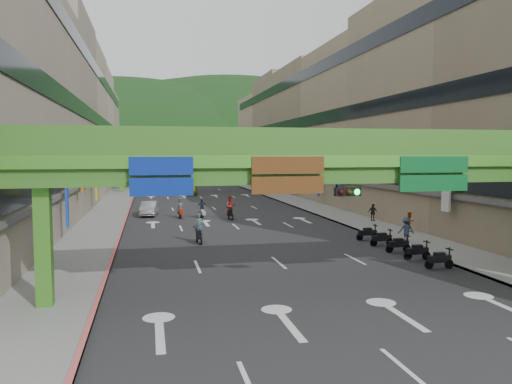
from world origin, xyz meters
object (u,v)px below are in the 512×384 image
object	(u,v)px
overpass_near	(341,174)
car_silver	(149,209)
scooter_rider_mid	(231,207)
scooter_rider_near	(199,229)
pedestrian_red	(410,224)
car_yellow	(191,190)

from	to	relation	value
overpass_near	car_silver	world-z (taller)	overpass_near
car_silver	scooter_rider_mid	bearing A→B (deg)	-24.82
scooter_rider_near	scooter_rider_mid	xyz separation A→B (m)	(4.04, 11.54, 0.21)
scooter_rider_near	pedestrian_red	size ratio (longest dim) A/B	1.33
scooter_rider_mid	car_yellow	bearing A→B (deg)	92.73
car_yellow	scooter_rider_mid	bearing A→B (deg)	-77.47
overpass_near	scooter_rider_mid	size ratio (longest dim) A/B	12.58
overpass_near	car_silver	distance (m)	30.99
overpass_near	pedestrian_red	world-z (taller)	overpass_near
pedestrian_red	car_silver	bearing A→B (deg)	125.41
car_silver	car_yellow	distance (m)	24.06
scooter_rider_near	scooter_rider_mid	size ratio (longest dim) A/B	0.92
overpass_near	scooter_rider_mid	xyz separation A→B (m)	(-0.61, 25.14, -4.04)
pedestrian_red	car_yellow	bearing A→B (deg)	92.99
car_yellow	pedestrian_red	world-z (taller)	pedestrian_red
scooter_rider_mid	pedestrian_red	distance (m)	16.15
overpass_near	scooter_rider_mid	world-z (taller)	overpass_near
scooter_rider_near	car_yellow	distance (m)	39.41
scooter_rider_mid	pedestrian_red	xyz separation A→B (m)	(11.87, -10.94, -0.39)
car_yellow	overpass_near	bearing A→B (deg)	-78.11
scooter_rider_near	overpass_near	bearing A→B (deg)	-71.14
scooter_rider_mid	scooter_rider_near	bearing A→B (deg)	-109.29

